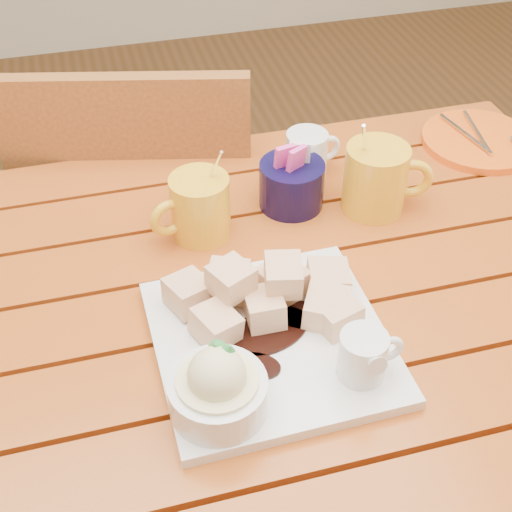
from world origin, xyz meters
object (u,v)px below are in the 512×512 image
object	(u,v)px
table	(239,349)
chair_far	(148,227)
coffee_mug_left	(198,207)
dessert_plate	(262,341)
coffee_mug_right	(377,178)
orange_saucer	(480,141)

from	to	relation	value
table	chair_far	xyz separation A→B (m)	(-0.07, 0.49, -0.14)
coffee_mug_left	table	bearing A→B (deg)	-98.14
dessert_plate	coffee_mug_right	size ratio (longest dim) A/B	1.80
table	coffee_mug_right	distance (m)	0.33
orange_saucer	dessert_plate	bearing A→B (deg)	-143.17
table	dessert_plate	size ratio (longest dim) A/B	4.15
dessert_plate	coffee_mug_left	world-z (taller)	coffee_mug_left
coffee_mug_left	chair_far	size ratio (longest dim) A/B	0.16
dessert_plate	chair_far	distance (m)	0.68
chair_far	coffee_mug_left	bearing A→B (deg)	111.95
coffee_mug_left	orange_saucer	world-z (taller)	coffee_mug_left
orange_saucer	table	bearing A→B (deg)	-152.63
table	coffee_mug_left	bearing A→B (deg)	98.47
coffee_mug_left	coffee_mug_right	xyz separation A→B (m)	(0.28, -0.01, 0.01)
coffee_mug_right	dessert_plate	bearing A→B (deg)	-119.60
coffee_mug_left	dessert_plate	bearing A→B (deg)	-101.49
dessert_plate	chair_far	bearing A→B (deg)	96.99
table	orange_saucer	distance (m)	0.58
table	dessert_plate	distance (m)	0.18
coffee_mug_left	chair_far	world-z (taller)	chair_far
table	chair_far	distance (m)	0.52
orange_saucer	chair_far	size ratio (longest dim) A/B	0.22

